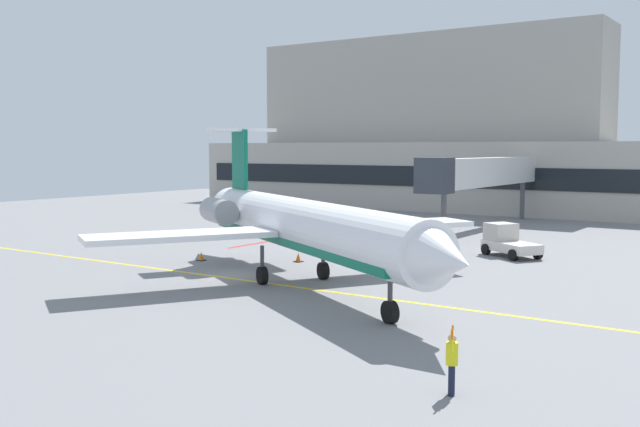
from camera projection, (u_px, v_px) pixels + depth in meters
name	position (u px, v px, depth m)	size (l,w,h in m)	color
ground	(249.00, 275.00, 39.72)	(120.00, 120.00, 0.11)	slate
terminal_building	(455.00, 140.00, 82.11)	(68.88, 11.84, 19.62)	#ADA89E
jet_bridge_west	(482.00, 173.00, 61.53)	(2.40, 21.87, 6.10)	silver
regional_jet	(298.00, 225.00, 36.60)	(25.22, 19.12, 8.00)	white
baggage_tug	(281.00, 218.00, 60.35)	(3.67, 4.55, 2.42)	#E5B20C
pushback_tractor	(507.00, 241.00, 46.28)	(4.35, 3.73, 2.03)	silver
marshaller	(452.00, 361.00, 20.23)	(0.39, 0.80, 1.91)	#191E33
safety_cone_alpha	(201.00, 257.00, 44.44)	(0.47, 0.47, 0.55)	orange
safety_cone_bravo	(298.00, 258.00, 43.94)	(0.47, 0.47, 0.55)	orange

